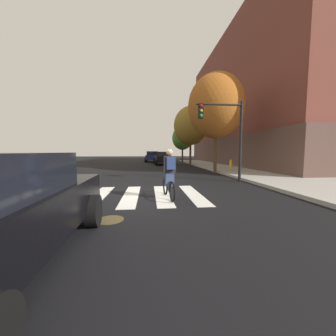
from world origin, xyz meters
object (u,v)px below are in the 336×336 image
Objects in this scene: manhole_cover at (110,220)px; cyclist at (169,174)px; fire_hydrant at (231,164)px; street_tree_far at (182,138)px; street_tree_near at (216,106)px; traffic_light_near at (226,127)px; street_tree_mid at (191,126)px; sedan_mid at (163,158)px; sedan_far at (153,156)px.

cyclist is (1.61, 1.86, 0.84)m from manhole_cover.
street_tree_far is at bearing 100.27° from fire_hydrant.
street_tree_near is 13.51m from street_tree_far.
street_tree_mid is at bearing 86.74° from traffic_light_near.
cyclist reaches higher than fire_hydrant.
street_tree_near is at bearing -71.85° from sedan_mid.
manhole_cover is at bearing -125.27° from fire_hydrant.
sedan_mid is at bearing -80.60° from sedan_far.
traffic_light_near is 0.80× the size of street_tree_far.
street_tree_far is (0.22, 6.30, -0.90)m from street_tree_mid.
street_tree_mid reaches higher than cyclist.
manhole_cover is 0.82× the size of fire_hydrant.
cyclist is 0.26× the size of street_tree_mid.
street_tree_near is at bearing 60.48° from cyclist.
sedan_far is at bearing 90.15° from cyclist.
street_tree_mid is at bearing -91.99° from street_tree_far.
manhole_cover is 13.64m from fire_hydrant.
street_tree_far is at bearing 90.45° from street_tree_near.
traffic_light_near is at bearing -80.91° from sedan_mid.
sedan_mid is at bearing 82.17° from manhole_cover.
sedan_mid is 6.03× the size of fire_hydrant.
street_tree_near reaches higher than sedan_mid.
sedan_far is 0.75× the size of street_tree_mid.
street_tree_far reaches higher than manhole_cover.
street_tree_mid is (-0.33, 7.14, -0.48)m from street_tree_near.
street_tree_mid reaches higher than sedan_mid.
street_tree_far is at bearing -35.65° from sedan_far.
manhole_cover is 0.15× the size of traffic_light_near.
street_tree_far is (5.75, 22.81, 3.54)m from manhole_cover.
street_tree_far reaches higher than sedan_mid.
fire_hydrant is at bearing -79.73° from street_tree_far.
sedan_mid is 11.12m from street_tree_near.
street_tree_far reaches higher than sedan_far.
traffic_light_near reaches higher than sedan_mid.
traffic_light_near is 4.80m from street_tree_near.
street_tree_near reaches higher than manhole_cover.
traffic_light_near reaches higher than sedan_far.
street_tree_mid is at bearing 74.99° from cyclist.
sedan_far is 2.89× the size of cyclist.
cyclist is at bearing -101.20° from street_tree_far.
fire_hydrant is (6.33, -14.70, -0.32)m from sedan_far.
fire_hydrant is 0.11× the size of street_tree_near.
cyclist is 0.32× the size of street_tree_far.
street_tree_near is (0.97, 4.22, 2.06)m from traffic_light_near.
traffic_light_near is 17.69m from street_tree_far.
sedan_mid is 9.62m from fire_hydrant.
manhole_cover is 2.60m from cyclist.
street_tree_mid is at bearing -42.83° from sedan_mid.
sedan_far is 23.97m from cyclist.
traffic_light_near is at bearing -102.97° from street_tree_near.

